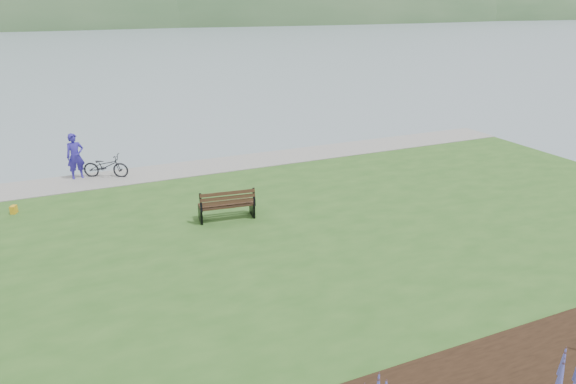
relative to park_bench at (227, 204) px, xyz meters
name	(u,v)px	position (x,y,z in m)	size (l,w,h in m)	color
ground	(227,243)	(-0.32, -0.90, -0.96)	(600.00, 600.00, 0.00)	slate
lawn	(248,265)	(-0.32, -2.90, -0.76)	(34.00, 20.00, 0.40)	#2A531D
shoreline_path	(179,170)	(-0.32, 6.00, -0.55)	(34.00, 2.20, 0.03)	gray
far_hillside	(130,24)	(19.68, 169.10, -0.96)	(580.00, 80.00, 38.00)	#31522E
park_bench	(227,204)	(0.00, 0.00, 0.00)	(1.90, 0.95, 1.14)	black
person	(75,152)	(-4.37, 6.60, 0.56)	(0.82, 0.56, 2.25)	#2A1F91
bicycle_a	(106,166)	(-3.27, 6.30, -0.07)	(1.88, 0.66, 0.98)	black
pannier	(14,210)	(-6.61, 3.54, -0.43)	(0.16, 0.26, 0.27)	gold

